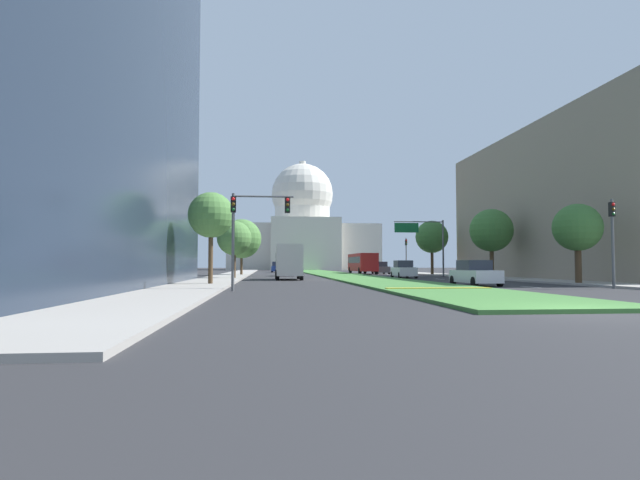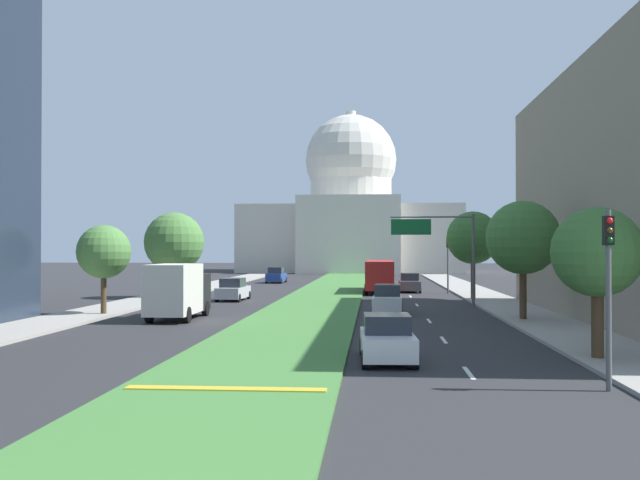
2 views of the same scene
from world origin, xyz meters
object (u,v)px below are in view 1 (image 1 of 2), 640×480
object	(u,v)px
capitol_building	(303,231)
street_tree_right_mid	(491,231)
street_tree_right_far	(432,237)
city_bus	(362,262)
street_tree_left_near	(211,216)
traffic_light_near_right	(613,231)
sedan_lead_stopped	(475,274)
street_tree_left_far	(242,239)
sedan_very_far	(277,267)
traffic_light_near_left	(249,220)
overhead_guide_sign	(424,236)
box_truck_delivery	(289,261)
traffic_light_far_right	(406,251)
street_tree_left_mid	(234,238)
sedan_midblock	(403,270)
street_tree_right_near	(577,228)
sedan_distant	(286,269)
sedan_far_horizon	(381,268)

from	to	relation	value
capitol_building	street_tree_right_mid	bearing A→B (deg)	-81.80
street_tree_right_far	city_bus	bearing A→B (deg)	127.85
street_tree_left_near	traffic_light_near_right	bearing A→B (deg)	-15.74
traffic_light_near_right	sedan_lead_stopped	world-z (taller)	traffic_light_near_right
street_tree_left_far	sedan_lead_stopped	bearing A→B (deg)	-61.85
sedan_very_far	traffic_light_near_left	bearing A→B (deg)	-92.33
overhead_guide_sign	street_tree_right_mid	xyz separation A→B (m)	(3.63, -9.58, 0.02)
overhead_guide_sign	box_truck_delivery	distance (m)	19.04
traffic_light_far_right	city_bus	distance (m)	6.52
capitol_building	sedan_lead_stopped	distance (m)	101.86
overhead_guide_sign	sedan_very_far	xyz separation A→B (m)	(-16.29, 33.65, -3.80)
traffic_light_near_right	overhead_guide_sign	xyz separation A→B (m)	(-2.01, 29.20, 1.35)
street_tree_left_mid	street_tree_left_far	xyz separation A→B (m)	(-0.12, 15.60, 0.74)
sedan_lead_stopped	sedan_midblock	xyz separation A→B (m)	(0.38, 19.24, 0.05)
street_tree_left_near	street_tree_right_near	bearing A→B (deg)	-2.77
capitol_building	traffic_light_near_left	world-z (taller)	capitol_building
traffic_light_near_right	street_tree_right_far	bearing A→B (deg)	88.23
capitol_building	street_tree_left_mid	world-z (taller)	capitol_building
traffic_light_near_left	sedan_lead_stopped	bearing A→B (deg)	19.51
street_tree_right_near	sedan_lead_stopped	bearing A→B (deg)	-176.29
overhead_guide_sign	sedan_lead_stopped	world-z (taller)	overhead_guide_sign
sedan_distant	sedan_very_far	bearing A→B (deg)	91.10
sedan_very_far	box_truck_delivery	world-z (taller)	box_truck_delivery
traffic_light_near_right	street_tree_left_mid	distance (m)	31.20
street_tree_left_mid	city_bus	size ratio (longest dim) A/B	0.50
sedan_very_far	city_bus	size ratio (longest dim) A/B	0.40
street_tree_left_near	city_bus	distance (m)	42.61
street_tree_left_mid	sedan_distant	bearing A→B (deg)	68.04
capitol_building	street_tree_left_far	xyz separation A→B (m)	(-12.32, -69.65, -5.71)
traffic_light_near_left	sedan_far_horizon	bearing A→B (deg)	69.28
capitol_building	sedan_far_horizon	world-z (taller)	capitol_building
box_truck_delivery	sedan_midblock	bearing A→B (deg)	22.18
traffic_light_far_right	sedan_distant	bearing A→B (deg)	-150.43
overhead_guide_sign	street_tree_left_far	size ratio (longest dim) A/B	0.92
sedan_far_horizon	traffic_light_far_right	bearing A→B (deg)	-26.50
traffic_light_near_left	street_tree_right_far	world-z (taller)	street_tree_right_far
street_tree_left_near	street_tree_left_mid	distance (m)	14.39
sedan_midblock	box_truck_delivery	bearing A→B (deg)	-157.82
sedan_distant	box_truck_delivery	world-z (taller)	box_truck_delivery
street_tree_left_mid	street_tree_left_far	size ratio (longest dim) A/B	0.78
city_bus	traffic_light_far_right	bearing A→B (deg)	-10.80
street_tree_left_far	sedan_very_far	xyz separation A→B (m)	(4.88, 26.23, -3.74)
box_truck_delivery	traffic_light_far_right	bearing A→B (deg)	54.29
street_tree_left_near	sedan_distant	distance (m)	28.41
capitol_building	street_tree_left_near	world-z (taller)	capitol_building
street_tree_left_near	street_tree_right_far	xyz separation A→B (m)	(24.75, 29.34, 0.28)
street_tree_left_near	street_tree_left_mid	bearing A→B (deg)	87.68
street_tree_right_near	street_tree_right_mid	size ratio (longest dim) A/B	0.83
street_tree_left_far	sedan_midblock	world-z (taller)	street_tree_left_far
traffic_light_near_right	street_tree_right_mid	bearing A→B (deg)	85.27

